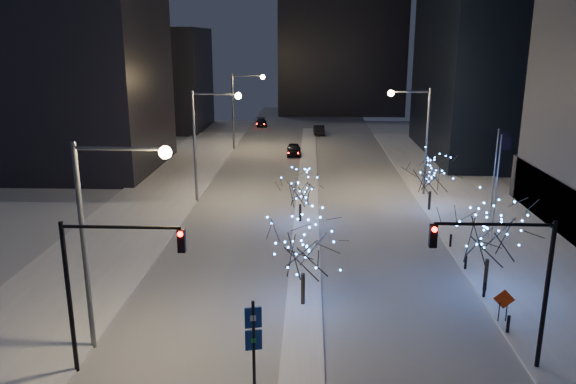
# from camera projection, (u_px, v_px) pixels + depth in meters

# --- Properties ---
(ground) EXTENTS (160.00, 160.00, 0.00)m
(ground) POSITION_uv_depth(u_px,v_px,m) (302.00, 376.00, 24.58)
(ground) COLOR silver
(ground) RESTS_ON ground
(road) EXTENTS (20.00, 130.00, 0.02)m
(road) POSITION_uv_depth(u_px,v_px,m) (308.00, 181.00, 58.31)
(road) COLOR #A7ADB6
(road) RESTS_ON ground
(median) EXTENTS (2.00, 80.00, 0.15)m
(median) POSITION_uv_depth(u_px,v_px,m) (307.00, 193.00, 53.47)
(median) COLOR white
(median) RESTS_ON ground
(east_sidewalk) EXTENTS (10.00, 90.00, 0.15)m
(east_sidewalk) POSITION_uv_depth(u_px,v_px,m) (501.00, 230.00, 43.24)
(east_sidewalk) COLOR white
(east_sidewalk) RESTS_ON ground
(west_sidewalk) EXTENTS (8.00, 90.00, 0.15)m
(west_sidewalk) POSITION_uv_depth(u_px,v_px,m) (129.00, 225.00, 44.39)
(west_sidewalk) COLOR white
(west_sidewalk) RESTS_ON ground
(filler_west_near) EXTENTS (22.00, 18.00, 24.00)m
(filler_west_near) POSITION_uv_depth(u_px,v_px,m) (52.00, 61.00, 61.08)
(filler_west_near) COLOR black
(filler_west_near) RESTS_ON ground
(filler_west_far) EXTENTS (18.00, 16.00, 16.00)m
(filler_west_far) POSITION_uv_depth(u_px,v_px,m) (149.00, 79.00, 90.97)
(filler_west_far) COLOR black
(filler_west_far) RESTS_ON ground
(horizon_block) EXTENTS (24.00, 14.00, 42.00)m
(horizon_block) POSITION_uv_depth(u_px,v_px,m) (342.00, 3.00, 107.48)
(horizon_block) COLOR black
(horizon_block) RESTS_ON ground
(street_lamp_w_near) EXTENTS (4.40, 0.56, 10.00)m
(street_lamp_w_near) POSITION_uv_depth(u_px,v_px,m) (104.00, 219.00, 25.15)
(street_lamp_w_near) COLOR #595E66
(street_lamp_w_near) RESTS_ON ground
(street_lamp_w_mid) EXTENTS (4.40, 0.56, 10.00)m
(street_lamp_w_mid) POSITION_uv_depth(u_px,v_px,m) (206.00, 131.00, 49.24)
(street_lamp_w_mid) COLOR #595E66
(street_lamp_w_mid) RESTS_ON ground
(street_lamp_w_far) EXTENTS (4.40, 0.56, 10.00)m
(street_lamp_w_far) POSITION_uv_depth(u_px,v_px,m) (241.00, 101.00, 73.34)
(street_lamp_w_far) COLOR #595E66
(street_lamp_w_far) RESTS_ON ground
(street_lamp_east) EXTENTS (3.90, 0.56, 10.00)m
(street_lamp_east) POSITION_uv_depth(u_px,v_px,m) (418.00, 128.00, 51.39)
(street_lamp_east) COLOR #595E66
(street_lamp_east) RESTS_ON ground
(traffic_signal_west) EXTENTS (5.26, 0.43, 7.00)m
(traffic_signal_west) POSITION_uv_depth(u_px,v_px,m) (103.00, 273.00, 23.65)
(traffic_signal_west) COLOR black
(traffic_signal_west) RESTS_ON ground
(traffic_signal_east) EXTENTS (5.26, 0.43, 7.00)m
(traffic_signal_east) POSITION_uv_depth(u_px,v_px,m) (512.00, 270.00, 23.93)
(traffic_signal_east) COLOR black
(traffic_signal_east) RESTS_ON ground
(flagpoles) EXTENTS (1.35, 2.60, 8.00)m
(flagpoles) POSITION_uv_depth(u_px,v_px,m) (496.00, 179.00, 39.41)
(flagpoles) COLOR silver
(flagpoles) RESTS_ON east_sidewalk
(bollards) EXTENTS (0.16, 12.16, 0.90)m
(bollards) POSITION_uv_depth(u_px,v_px,m) (474.00, 275.00, 33.65)
(bollards) COLOR black
(bollards) RESTS_ON east_sidewalk
(car_near) EXTENTS (1.90, 4.45, 1.50)m
(car_near) POSITION_uv_depth(u_px,v_px,m) (294.00, 150.00, 71.08)
(car_near) COLOR black
(car_near) RESTS_ON ground
(car_mid) EXTENTS (1.80, 4.62, 1.50)m
(car_mid) POSITION_uv_depth(u_px,v_px,m) (319.00, 130.00, 86.50)
(car_mid) COLOR black
(car_mid) RESTS_ON ground
(car_far) EXTENTS (2.29, 4.56, 1.27)m
(car_far) POSITION_uv_depth(u_px,v_px,m) (262.00, 123.00, 94.86)
(car_far) COLOR black
(car_far) RESTS_ON ground
(holiday_tree_median_near) EXTENTS (5.87, 5.87, 5.44)m
(holiday_tree_median_near) POSITION_uv_depth(u_px,v_px,m) (303.00, 245.00, 30.10)
(holiday_tree_median_near) COLOR black
(holiday_tree_median_near) RESTS_ON median
(holiday_tree_median_far) EXTENTS (4.30, 4.30, 4.32)m
(holiday_tree_median_far) POSITION_uv_depth(u_px,v_px,m) (300.00, 188.00, 44.39)
(holiday_tree_median_far) COLOR black
(holiday_tree_median_far) RESTS_ON median
(holiday_tree_plaza_near) EXTENTS (4.51, 4.51, 5.61)m
(holiday_tree_plaza_near) POSITION_uv_depth(u_px,v_px,m) (490.00, 232.00, 31.73)
(holiday_tree_plaza_near) COLOR black
(holiday_tree_plaza_near) RESTS_ON east_sidewalk
(holiday_tree_plaza_far) EXTENTS (4.39, 4.39, 5.06)m
(holiday_tree_plaza_far) POSITION_uv_depth(u_px,v_px,m) (431.00, 174.00, 47.34)
(holiday_tree_plaza_far) COLOR black
(holiday_tree_plaza_far) RESTS_ON east_sidewalk
(wayfinding_sign) EXTENTS (0.71, 0.25, 3.98)m
(wayfinding_sign) POSITION_uv_depth(u_px,v_px,m) (253.00, 335.00, 23.23)
(wayfinding_sign) COLOR black
(wayfinding_sign) RESTS_ON ground
(construction_sign) EXTENTS (1.08, 0.18, 1.78)m
(construction_sign) POSITION_uv_depth(u_px,v_px,m) (504.00, 302.00, 28.82)
(construction_sign) COLOR black
(construction_sign) RESTS_ON east_sidewalk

